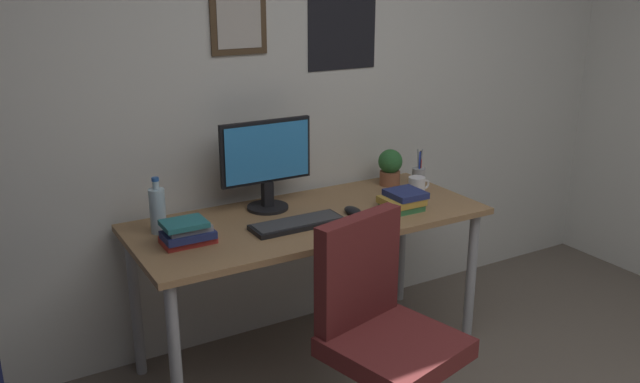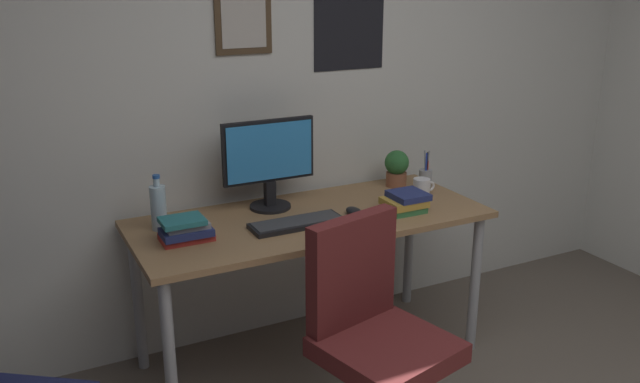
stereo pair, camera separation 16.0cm
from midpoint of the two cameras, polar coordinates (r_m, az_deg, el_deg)
The scene contains 12 objects.
wall_back at distance 3.44m, azimuth -3.02°, elevation 9.12°, with size 4.40×0.10×2.60m.
desk at distance 3.15m, azimuth -2.37°, elevation -3.51°, with size 1.67×0.70×0.76m.
office_chair at distance 2.66m, azimuth 3.42°, elevation -11.38°, with size 0.58×0.58×0.95m.
monitor at distance 3.16m, azimuth -6.07°, elevation 2.61°, with size 0.46×0.20×0.43m.
keyboard at distance 2.99m, azimuth -3.49°, elevation -2.78°, with size 0.43×0.15×0.03m.
computer_mouse at distance 3.13m, azimuth 1.37°, elevation -1.68°, with size 0.06×0.11×0.04m.
water_bottle at distance 2.99m, azimuth -15.26°, elevation -1.54°, with size 0.07×0.07×0.25m.
coffee_mug_near at distance 3.40m, azimuth 6.99°, elevation 0.39°, with size 0.12×0.09×0.10m.
potted_plant at distance 3.57m, azimuth 4.76°, elevation 2.19°, with size 0.13×0.13×0.20m.
pen_cup at distance 3.59m, azimuth 7.21°, elevation 1.36°, with size 0.07×0.07×0.20m.
book_stack_left at distance 2.85m, azimuth -12.90°, elevation -3.49°, with size 0.22×0.15×0.11m.
book_stack_right at distance 3.20m, azimuth 5.71°, elevation -0.78°, with size 0.19×0.17×0.09m.
Camera 1 is at (-1.62, -0.84, 1.83)m, focal length 37.28 mm.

